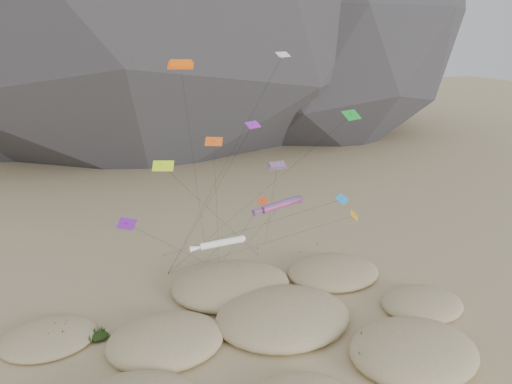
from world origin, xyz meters
TOP-DOWN VIEW (x-y plane):
  - ground at (0.00, 0.00)m, footprint 500.00×500.00m
  - dunes at (-0.95, 3.72)m, footprint 53.17×34.03m
  - dune_grass at (-0.54, 3.44)m, footprint 45.29×27.98m
  - kite_stakes at (2.02, 23.25)m, footprint 24.03×6.46m
  - rainbow_tube_kite at (3.74, 11.75)m, footprint 7.07×16.28m
  - white_tube_kite at (-4.96, 8.37)m, footprint 6.44×15.99m
  - orange_parafoil at (-7.32, 13.47)m, footprint 7.22×16.66m
  - multi_parafoil at (3.17, 11.35)m, footprint 5.84×16.52m
  - delta_kites at (1.90, 11.86)m, footprint 31.92×21.81m

SIDE VIEW (x-z plane):
  - ground at x=0.00m, z-range 0.00..0.00m
  - kite_stakes at x=2.02m, z-range 0.00..0.30m
  - dunes at x=-0.95m, z-range -1.12..2.52m
  - dune_grass at x=-0.54m, z-range 0.07..1.61m
  - white_tube_kite at x=-4.96m, z-range 4.50..14.78m
  - rainbow_tube_kite at x=3.74m, z-range 5.60..18.41m
  - multi_parafoil at x=3.17m, z-range 8.17..25.84m
  - delta_kites at x=1.90m, z-range 2.31..32.15m
  - orange_parafoil at x=-7.32m, z-range 13.81..43.20m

